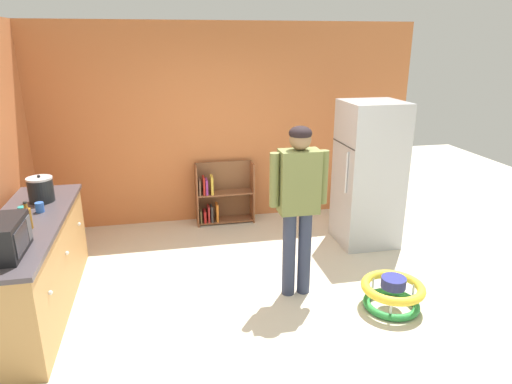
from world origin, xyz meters
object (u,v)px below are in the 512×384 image
at_px(bookshelf, 221,196).
at_px(amber_bottle, 28,218).
at_px(banana_bunch, 48,190).
at_px(baby_walker, 392,293).
at_px(crock_pot, 41,189).
at_px(standing_person, 298,197).
at_px(green_cup, 26,219).
at_px(kitchen_counter, 33,266).
at_px(teal_cup, 23,212).
at_px(blue_cup, 40,207).
at_px(refrigerator, 369,174).

xyz_separation_m(bookshelf, amber_bottle, (-1.93, -2.03, 0.63)).
bearing_deg(bookshelf, banana_bunch, -152.69).
relative_size(baby_walker, amber_bottle, 2.46).
bearing_deg(amber_bottle, baby_walker, -8.85).
distance_m(bookshelf, baby_walker, 2.86).
bearing_deg(crock_pot, standing_person, -17.42).
height_order(standing_person, crock_pot, standing_person).
bearing_deg(baby_walker, green_cup, 169.34).
height_order(banana_bunch, green_cup, green_cup).
bearing_deg(bookshelf, standing_person, -76.79).
bearing_deg(bookshelf, kitchen_counter, -137.17).
distance_m(teal_cup, green_cup, 0.22).
height_order(kitchen_counter, amber_bottle, amber_bottle).
distance_m(bookshelf, amber_bottle, 2.87).
height_order(crock_pot, blue_cup, crock_pot).
bearing_deg(crock_pot, blue_cup, -81.05).
xyz_separation_m(crock_pot, banana_bunch, (-0.01, 0.28, -0.10)).
relative_size(refrigerator, standing_person, 1.04).
height_order(standing_person, banana_bunch, standing_person).
height_order(teal_cup, blue_cup, same).
bearing_deg(green_cup, bookshelf, 44.01).
distance_m(bookshelf, banana_bunch, 2.31).
xyz_separation_m(teal_cup, blue_cup, (0.13, 0.09, 0.00)).
height_order(bookshelf, banana_bunch, banana_bunch).
bearing_deg(amber_bottle, banana_bunch, 93.29).
distance_m(kitchen_counter, blue_cup, 0.56).
bearing_deg(crock_pot, bookshelf, 33.35).
xyz_separation_m(bookshelf, standing_person, (0.49, -2.08, 0.66)).
distance_m(banana_bunch, teal_cup, 0.69).
distance_m(crock_pot, amber_bottle, 0.73).
xyz_separation_m(kitchen_counter, banana_bunch, (0.02, 0.84, 0.48)).
distance_m(refrigerator, crock_pot, 3.70).
height_order(crock_pot, amber_bottle, crock_pot).
bearing_deg(baby_walker, amber_bottle, 171.15).
bearing_deg(refrigerator, bookshelf, 148.68).
xyz_separation_m(crock_pot, green_cup, (0.00, -0.61, -0.08)).
height_order(standing_person, amber_bottle, standing_person).
bearing_deg(kitchen_counter, amber_bottle, -65.23).
height_order(kitchen_counter, teal_cup, teal_cup).
distance_m(standing_person, baby_walker, 1.29).
bearing_deg(standing_person, refrigerator, 40.55).
height_order(baby_walker, teal_cup, teal_cup).
bearing_deg(crock_pot, amber_bottle, -86.00).
distance_m(kitchen_counter, crock_pot, 0.80).
height_order(kitchen_counter, blue_cup, blue_cup).
distance_m(refrigerator, amber_bottle, 3.77).
xyz_separation_m(baby_walker, amber_bottle, (-3.25, 0.51, 0.84)).
bearing_deg(bookshelf, teal_cup, -140.25).
bearing_deg(amber_bottle, bookshelf, 46.40).
bearing_deg(refrigerator, kitchen_counter, -167.49).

